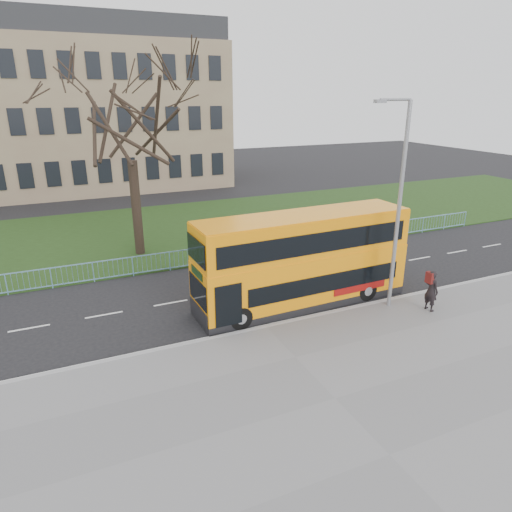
# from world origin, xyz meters

# --- Properties ---
(ground) EXTENTS (120.00, 120.00, 0.00)m
(ground) POSITION_xyz_m (0.00, 0.00, 0.00)
(ground) COLOR black
(ground) RESTS_ON ground
(pavement) EXTENTS (80.00, 10.50, 0.12)m
(pavement) POSITION_xyz_m (0.00, -6.75, 0.06)
(pavement) COLOR slate
(pavement) RESTS_ON ground
(kerb) EXTENTS (80.00, 0.20, 0.14)m
(kerb) POSITION_xyz_m (0.00, -1.55, 0.07)
(kerb) COLOR #939396
(kerb) RESTS_ON ground
(grass_verge) EXTENTS (80.00, 15.40, 0.08)m
(grass_verge) POSITION_xyz_m (0.00, 14.30, 0.04)
(grass_verge) COLOR #1E3413
(grass_verge) RESTS_ON ground
(guard_railing) EXTENTS (40.00, 0.12, 1.10)m
(guard_railing) POSITION_xyz_m (0.00, 6.60, 0.55)
(guard_railing) COLOR #7EB9E0
(guard_railing) RESTS_ON ground
(bare_tree) EXTENTS (9.29, 9.29, 13.27)m
(bare_tree) POSITION_xyz_m (-3.00, 10.00, 6.72)
(bare_tree) COLOR black
(bare_tree) RESTS_ON grass_verge
(civic_building) EXTENTS (30.00, 15.00, 14.00)m
(civic_building) POSITION_xyz_m (-5.00, 35.00, 7.00)
(civic_building) COLOR #7F6650
(civic_building) RESTS_ON ground
(yellow_bus) EXTENTS (10.07, 2.66, 4.20)m
(yellow_bus) POSITION_xyz_m (2.60, 0.03, 2.25)
(yellow_bus) COLOR orange
(yellow_bus) RESTS_ON ground
(pedestrian) EXTENTS (0.50, 0.72, 1.88)m
(pedestrian) POSITION_xyz_m (7.31, -3.13, 1.06)
(pedestrian) COLOR black
(pedestrian) RESTS_ON pavement
(street_lamp) EXTENTS (1.90, 0.32, 8.95)m
(street_lamp) POSITION_xyz_m (5.89, -2.01, 5.03)
(street_lamp) COLOR gray
(street_lamp) RESTS_ON pavement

